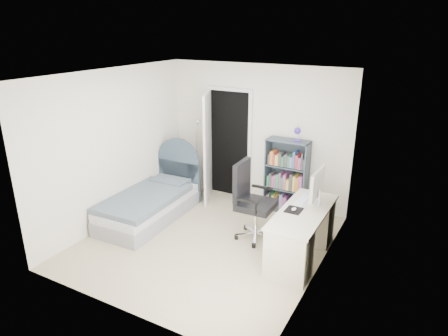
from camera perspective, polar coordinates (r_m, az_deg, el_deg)
The scene contains 8 objects.
room_shell at distance 5.67m, azimuth -2.74°, elevation 0.59°, with size 3.50×3.70×2.60m.
door at distance 7.34m, azimuth -1.26°, elevation 3.33°, with size 0.92×0.78×2.06m.
bed at distance 6.91m, azimuth -10.30°, elevation -4.87°, with size 0.97×1.95×1.19m.
nightstand at distance 7.73m, azimuth -6.12°, elevation -0.70°, with size 0.44×0.44×0.64m.
floor_lamp at distance 7.61m, azimuth -3.76°, elevation 0.53°, with size 0.21×0.21×1.49m.
bookcase at distance 7.00m, azimuth 8.96°, elevation -1.58°, with size 0.72×0.31×1.54m.
desk at distance 5.72m, azimuth 11.12°, elevation -8.93°, with size 0.60×1.50×1.23m.
office_chair at distance 6.04m, azimuth 3.77°, elevation -4.15°, with size 0.62×0.64×1.21m.
Camera 1 is at (2.80, -4.57, 3.11)m, focal length 32.00 mm.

